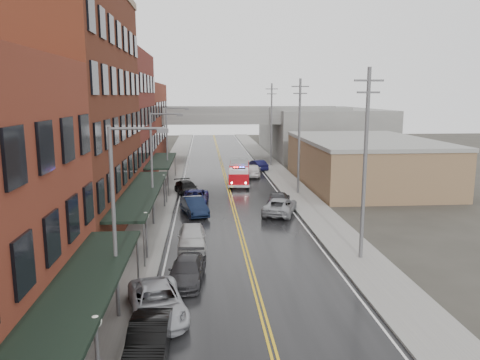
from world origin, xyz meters
TOP-DOWN VIEW (x-y plane):
  - road at (0.00, 30.00)m, footprint 11.00×160.00m
  - sidewalk_left at (-7.30, 30.00)m, footprint 3.00×160.00m
  - sidewalk_right at (7.30, 30.00)m, footprint 3.00×160.00m
  - curb_left at (-5.65, 30.00)m, footprint 0.30×160.00m
  - curb_right at (5.65, 30.00)m, footprint 0.30×160.00m
  - brick_building_b at (-13.30, 23.00)m, footprint 9.00×20.00m
  - brick_building_c at (-13.30, 40.50)m, footprint 9.00×15.00m
  - brick_building_far at (-13.30, 58.00)m, footprint 9.00×20.00m
  - tan_building at (16.00, 40.00)m, footprint 14.00×22.00m
  - right_far_block at (18.00, 70.00)m, footprint 18.00×30.00m
  - awning_0 at (-7.49, 4.00)m, footprint 2.60×16.00m
  - awning_1 at (-7.49, 23.00)m, footprint 2.60×18.00m
  - awning_2 at (-7.49, 40.50)m, footprint 2.60×13.00m
  - globe_lamp_0 at (-6.40, 2.00)m, footprint 0.44×0.44m
  - globe_lamp_1 at (-6.40, 16.00)m, footprint 0.44×0.44m
  - globe_lamp_2 at (-6.40, 30.00)m, footprint 0.44×0.44m
  - street_lamp_0 at (-6.55, 8.00)m, footprint 2.64×0.22m
  - street_lamp_1 at (-6.55, 24.00)m, footprint 2.64×0.22m
  - street_lamp_2 at (-6.55, 40.00)m, footprint 2.64×0.22m
  - utility_pole_0 at (7.20, 15.00)m, footprint 1.80×0.24m
  - utility_pole_1 at (7.20, 35.00)m, footprint 1.80×0.24m
  - utility_pole_2 at (7.20, 55.00)m, footprint 1.80×0.24m
  - overpass at (0.00, 62.00)m, footprint 40.00×10.00m
  - fire_truck at (1.42, 40.90)m, footprint 3.40×7.31m
  - parked_car_left_1 at (-5.00, 4.60)m, footprint 1.65×4.51m
  - parked_car_left_2 at (-5.00, 8.07)m, footprint 3.53×5.68m
  - parked_car_left_3 at (-3.76, 12.12)m, footprint 2.32×4.77m
  - parked_car_left_4 at (-3.60, 18.04)m, footprint 1.99×4.76m
  - parked_car_left_5 at (-3.60, 27.20)m, footprint 2.77×4.94m
  - parked_car_left_6 at (-3.60, 30.77)m, footprint 2.73×5.31m
  - parked_car_left_7 at (-4.49, 35.54)m, footprint 3.24×5.27m
  - parked_car_right_0 at (3.92, 26.80)m, footprint 4.05×5.78m
  - parked_car_right_1 at (4.30, 29.80)m, footprint 2.97×5.06m
  - parked_car_right_2 at (3.62, 46.20)m, footprint 2.49×5.02m
  - parked_car_right_3 at (4.72, 51.26)m, footprint 2.78×4.70m

SIDE VIEW (x-z plane):
  - road at x=0.00m, z-range 0.00..0.02m
  - sidewalk_left at x=-7.30m, z-range 0.00..0.15m
  - sidewalk_right at x=7.30m, z-range 0.00..0.15m
  - curb_left at x=-5.65m, z-range 0.00..0.15m
  - curb_right at x=5.65m, z-range 0.00..0.15m
  - parked_car_left_3 at x=-3.76m, z-range 0.00..1.34m
  - parked_car_right_1 at x=4.30m, z-range 0.00..1.38m
  - parked_car_left_7 at x=-4.49m, z-range 0.00..1.43m
  - parked_car_left_6 at x=-3.60m, z-range 0.00..1.43m
  - parked_car_right_3 at x=4.72m, z-range 0.00..1.46m
  - parked_car_right_0 at x=3.92m, z-range 0.00..1.47m
  - parked_car_left_2 at x=-5.00m, z-range 0.00..1.47m
  - parked_car_left_1 at x=-5.00m, z-range 0.00..1.48m
  - parked_car_left_5 at x=-3.60m, z-range 0.00..1.54m
  - parked_car_left_4 at x=-3.60m, z-range 0.00..1.61m
  - parked_car_right_2 at x=3.62m, z-range 0.00..1.64m
  - fire_truck at x=1.42m, z-range 0.11..2.71m
  - globe_lamp_0 at x=-6.40m, z-range 0.75..3.87m
  - globe_lamp_1 at x=-6.40m, z-range 0.75..3.87m
  - globe_lamp_2 at x=-6.40m, z-range 0.75..3.87m
  - tan_building at x=16.00m, z-range 0.00..5.00m
  - awning_2 at x=-7.49m, z-range 1.44..4.53m
  - awning_0 at x=-7.49m, z-range 1.44..4.53m
  - awning_1 at x=-7.49m, z-range 1.44..4.53m
  - right_far_block at x=18.00m, z-range 0.00..8.00m
  - street_lamp_0 at x=-6.55m, z-range 0.69..9.69m
  - street_lamp_1 at x=-6.55m, z-range 0.69..9.69m
  - street_lamp_2 at x=-6.55m, z-range 0.69..9.69m
  - overpass at x=0.00m, z-range 2.24..9.74m
  - brick_building_far at x=-13.30m, z-range 0.00..12.00m
  - utility_pole_0 at x=7.20m, z-range 0.31..12.31m
  - utility_pole_1 at x=7.20m, z-range 0.31..12.31m
  - utility_pole_2 at x=7.20m, z-range 0.31..12.31m
  - brick_building_c at x=-13.30m, z-range 0.00..15.00m
  - brick_building_b at x=-13.30m, z-range 0.00..18.00m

